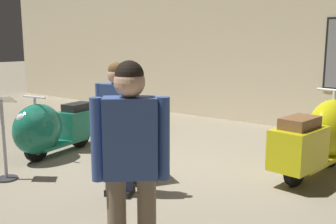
{
  "coord_description": "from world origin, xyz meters",
  "views": [
    {
      "loc": [
        3.43,
        -3.99,
        1.79
      ],
      "look_at": [
        -0.03,
        0.55,
        0.77
      ],
      "focal_mm": 41.77,
      "sensor_mm": 36.0,
      "label": 1
    }
  ],
  "objects_px": {
    "scooter_2": "(322,136)",
    "visitor_0": "(118,120)",
    "visitor_1": "(131,158)",
    "scooter_0": "(51,128)",
    "info_stanchion": "(4,145)",
    "scooter_1": "(123,135)"
  },
  "relations": [
    {
      "from": "scooter_0",
      "to": "info_stanchion",
      "type": "xyz_separation_m",
      "value": [
        0.42,
        -1.03,
        0.01
      ]
    },
    {
      "from": "scooter_1",
      "to": "visitor_0",
      "type": "height_order",
      "value": "visitor_0"
    },
    {
      "from": "scooter_1",
      "to": "scooter_2",
      "type": "bearing_deg",
      "value": -118.22
    },
    {
      "from": "scooter_0",
      "to": "scooter_1",
      "type": "bearing_deg",
      "value": 99.6
    },
    {
      "from": "scooter_0",
      "to": "visitor_0",
      "type": "relative_size",
      "value": 1.08
    },
    {
      "from": "scooter_1",
      "to": "scooter_2",
      "type": "distance_m",
      "value": 2.8
    },
    {
      "from": "scooter_1",
      "to": "scooter_2",
      "type": "xyz_separation_m",
      "value": [
        2.41,
        1.42,
        0.08
      ]
    },
    {
      "from": "scooter_2",
      "to": "info_stanchion",
      "type": "height_order",
      "value": "scooter_2"
    },
    {
      "from": "scooter_1",
      "to": "visitor_1",
      "type": "bearing_deg",
      "value": 166.27
    },
    {
      "from": "visitor_0",
      "to": "visitor_1",
      "type": "bearing_deg",
      "value": -153.75
    },
    {
      "from": "scooter_0",
      "to": "scooter_1",
      "type": "distance_m",
      "value": 1.26
    },
    {
      "from": "scooter_1",
      "to": "scooter_0",
      "type": "bearing_deg",
      "value": 48.41
    },
    {
      "from": "visitor_1",
      "to": "scooter_0",
      "type": "bearing_deg",
      "value": 21.39
    },
    {
      "from": "visitor_0",
      "to": "visitor_1",
      "type": "height_order",
      "value": "visitor_1"
    },
    {
      "from": "scooter_2",
      "to": "visitor_1",
      "type": "bearing_deg",
      "value": -178.73
    },
    {
      "from": "visitor_1",
      "to": "info_stanchion",
      "type": "relative_size",
      "value": 1.48
    },
    {
      "from": "visitor_0",
      "to": "info_stanchion",
      "type": "distance_m",
      "value": 1.7
    },
    {
      "from": "scooter_2",
      "to": "visitor_0",
      "type": "height_order",
      "value": "visitor_0"
    },
    {
      "from": "scooter_2",
      "to": "visitor_1",
      "type": "height_order",
      "value": "visitor_1"
    },
    {
      "from": "visitor_1",
      "to": "info_stanchion",
      "type": "height_order",
      "value": "visitor_1"
    },
    {
      "from": "scooter_0",
      "to": "scooter_2",
      "type": "distance_m",
      "value": 4.03
    },
    {
      "from": "scooter_0",
      "to": "visitor_1",
      "type": "relative_size",
      "value": 1.01
    }
  ]
}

